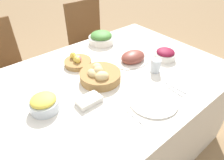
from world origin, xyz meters
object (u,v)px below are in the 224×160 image
(egg_basket, at_px, (78,61))
(dinner_plate, at_px, (153,101))
(beet_salad_bowl, at_px, (165,54))
(drinking_cup, at_px, (156,66))
(bread_basket, at_px, (100,75))
(knife, at_px, (171,89))
(ham_platter, at_px, (133,58))
(green_salad_bowl, at_px, (101,38))
(spoon, at_px, (174,87))
(chair_far_right, at_px, (91,42))
(chair_far_left, at_px, (2,73))
(pineapple_bowl, at_px, (44,103))
(butter_dish, at_px, (89,100))
(fork, at_px, (132,115))

(egg_basket, xyz_separation_m, dinner_plate, (0.12, -0.59, -0.02))
(beet_salad_bowl, xyz_separation_m, drinking_cup, (-0.18, -0.06, 0.01))
(bread_basket, bearing_deg, knife, -52.00)
(ham_platter, height_order, beet_salad_bowl, beet_salad_bowl)
(green_salad_bowl, distance_m, drinking_cup, 0.57)
(spoon, relative_size, drinking_cup, 1.79)
(beet_salad_bowl, height_order, knife, beet_salad_bowl)
(ham_platter, relative_size, knife, 1.80)
(chair_far_right, bearing_deg, bread_basket, -119.92)
(chair_far_left, bearing_deg, green_salad_bowl, -31.83)
(pineapple_bowl, bearing_deg, bread_basket, 3.18)
(chair_far_right, height_order, butter_dish, chair_far_right)
(ham_platter, height_order, drinking_cup, drinking_cup)
(bread_basket, xyz_separation_m, egg_basket, (-0.01, 0.24, -0.01))
(butter_dish, bearing_deg, fork, -61.85)
(chair_far_left, bearing_deg, fork, -73.27)
(chair_far_right, xyz_separation_m, knife, (-0.26, -1.22, 0.23))
(beet_salad_bowl, height_order, butter_dish, beet_salad_bowl)
(fork, bearing_deg, dinner_plate, 2.46)
(chair_far_right, bearing_deg, fork, -114.31)
(ham_platter, xyz_separation_m, dinner_plate, (-0.22, -0.38, -0.02))
(pineapple_bowl, relative_size, butter_dish, 1.16)
(spoon, bearing_deg, egg_basket, 115.22)
(beet_salad_bowl, distance_m, fork, 0.63)
(chair_far_right, distance_m, spoon, 1.27)
(bread_basket, xyz_separation_m, spoon, (0.30, -0.35, -0.04))
(chair_far_left, height_order, egg_basket, chair_far_left)
(bread_basket, relative_size, pineapple_bowl, 1.64)
(chair_far_left, height_order, pineapple_bowl, chair_far_left)
(green_salad_bowl, distance_m, dinner_plate, 0.79)
(pineapple_bowl, relative_size, spoon, 0.96)
(chair_far_left, relative_size, pineapple_bowl, 5.89)
(egg_basket, relative_size, knife, 1.16)
(knife, bearing_deg, green_salad_bowl, 88.26)
(egg_basket, height_order, ham_platter, egg_basket)
(egg_basket, xyz_separation_m, beet_salad_bowl, (0.54, -0.34, 0.01))
(egg_basket, xyz_separation_m, pineapple_bowl, (-0.37, -0.27, 0.01))
(fork, height_order, drinking_cup, drinking_cup)
(knife, bearing_deg, pineapple_bowl, 155.74)
(dinner_plate, height_order, knife, dinner_plate)
(dinner_plate, height_order, spoon, dinner_plate)
(egg_basket, distance_m, knife, 0.65)
(chair_far_left, xyz_separation_m, spoon, (0.71, -1.22, 0.23))
(ham_platter, relative_size, fork, 1.80)
(ham_platter, bearing_deg, green_salad_bowl, 89.61)
(ham_platter, relative_size, spoon, 1.80)
(bread_basket, height_order, pineapple_bowl, bread_basket)
(chair_far_left, relative_size, fork, 5.67)
(chair_far_left, height_order, knife, chair_far_left)
(green_salad_bowl, bearing_deg, fork, -116.62)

